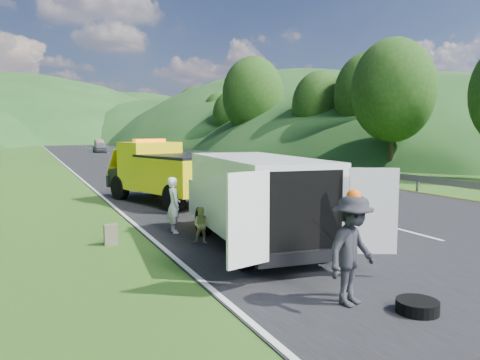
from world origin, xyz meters
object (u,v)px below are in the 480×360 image
tow_truck (164,172)px  worker (351,306)px  spare_tire (417,314)px  white_van (254,196)px  child (202,244)px  passing_suv (223,183)px  woman (174,233)px  suitcase (111,235)px

tow_truck → worker: (-0.23, -12.21, -1.25)m
spare_tire → white_van: bearing=94.8°
child → passing_suv: passing_suv is taller
worker → passing_suv: (5.21, 18.02, 0.00)m
woman → worker: size_ratio=0.86×
child → worker: size_ratio=0.51×
tow_truck → suitcase: bearing=-133.7°
suitcase → white_van: bearing=-27.0°
tow_truck → worker: bearing=-108.1°
spare_tire → passing_suv: bearing=76.6°
child → suitcase: size_ratio=1.78×
tow_truck → woman: (-1.30, -5.62, -1.25)m
white_van → worker: bearing=-88.4°
woman → spare_tire: bearing=-162.9°
white_van → spare_tire: size_ratio=9.83×
suitcase → spare_tire: 7.60m
tow_truck → child: size_ratio=6.70×
child → worker: 5.09m
white_van → passing_suv: bearing=76.2°
tow_truck → suitcase: size_ratio=11.91×
tow_truck → worker: 12.27m
white_van → worker: size_ratio=3.58×
tow_truck → child: bearing=-115.1°
white_van → woman: size_ratio=4.17×
passing_suv → child: bearing=-113.7°
woman → child: 1.59m
white_van → suitcase: size_ratio=12.40×
passing_suv → spare_tire: bearing=-102.3°
white_van → suitcase: bearing=158.8°
tow_truck → child: tow_truck is taller
passing_suv → woman: bearing=-117.7°
worker → spare_tire: bearing=-65.6°
woman → passing_suv: bearing=-25.6°
child → passing_suv: size_ratio=0.17×
white_van → spare_tire: bearing=-79.4°
woman → worker: (1.07, -6.59, 0.00)m
suitcase → woman: bearing=19.5°
worker → suitcase: size_ratio=3.47×
woman → child: size_ratio=1.67×
spare_tire → passing_suv: size_ratio=0.12×
suitcase → tow_truck: bearing=63.3°
white_van → tow_truck: bearing=96.5°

